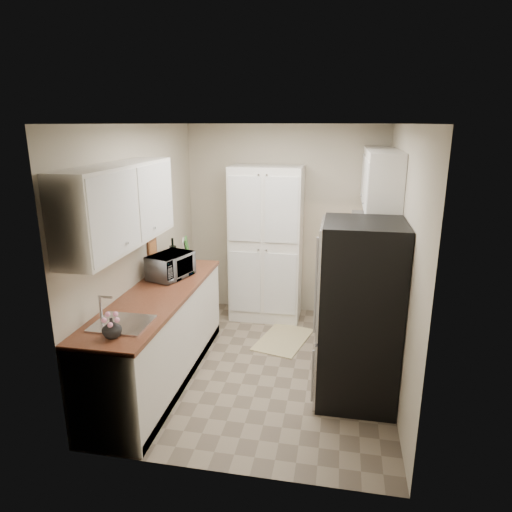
% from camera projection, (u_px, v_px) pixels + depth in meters
% --- Properties ---
extents(ground, '(3.20, 3.20, 0.00)m').
position_uv_depth(ground, '(264.00, 365.00, 4.90)').
color(ground, '#7A6B56').
rests_on(ground, ground).
extents(room_shell, '(2.64, 3.24, 2.52)m').
position_uv_depth(room_shell, '(263.00, 217.00, 4.44)').
color(room_shell, '#BFB29A').
rests_on(room_shell, ground).
extents(pantry_cabinet, '(0.90, 0.55, 2.00)m').
position_uv_depth(pantry_cabinet, '(266.00, 244.00, 5.90)').
color(pantry_cabinet, silver).
rests_on(pantry_cabinet, ground).
extents(base_cabinet_left, '(0.60, 2.30, 0.88)m').
position_uv_depth(base_cabinet_left, '(159.00, 338.00, 4.55)').
color(base_cabinet_left, silver).
rests_on(base_cabinet_left, ground).
extents(countertop_left, '(0.63, 2.33, 0.04)m').
position_uv_depth(countertop_left, '(157.00, 295.00, 4.42)').
color(countertop_left, brown).
rests_on(countertop_left, base_cabinet_left).
extents(base_cabinet_right, '(0.60, 0.80, 0.88)m').
position_uv_depth(base_cabinet_right, '(358.00, 294.00, 5.73)').
color(base_cabinet_right, silver).
rests_on(base_cabinet_right, ground).
extents(countertop_right, '(0.63, 0.83, 0.04)m').
position_uv_depth(countertop_right, '(360.00, 259.00, 5.60)').
color(countertop_right, brown).
rests_on(countertop_right, base_cabinet_right).
extents(electric_range, '(0.71, 0.78, 1.13)m').
position_uv_depth(electric_range, '(358.00, 317.00, 4.97)').
color(electric_range, '#B7B7BC').
rests_on(electric_range, ground).
extents(refrigerator, '(0.70, 0.72, 1.70)m').
position_uv_depth(refrigerator, '(360.00, 314.00, 4.11)').
color(refrigerator, '#B7B7BC').
rests_on(refrigerator, ground).
extents(microwave, '(0.45, 0.55, 0.26)m').
position_uv_depth(microwave, '(171.00, 266.00, 4.83)').
color(microwave, '#A6A7AB').
rests_on(microwave, countertop_left).
extents(wine_bottle, '(0.08, 0.08, 0.30)m').
position_uv_depth(wine_bottle, '(173.00, 254.00, 5.21)').
color(wine_bottle, black).
rests_on(wine_bottle, countertop_left).
extents(flower_vase, '(0.19, 0.19, 0.16)m').
position_uv_depth(flower_vase, '(112.00, 328.00, 3.49)').
color(flower_vase, beige).
rests_on(flower_vase, countertop_left).
extents(cutting_board, '(0.09, 0.24, 0.31)m').
position_uv_depth(cutting_board, '(188.00, 251.00, 5.32)').
color(cutting_board, '#377B2E').
rests_on(cutting_board, countertop_left).
extents(toaster_oven, '(0.42, 0.47, 0.23)m').
position_uv_depth(toaster_oven, '(369.00, 250.00, 5.51)').
color(toaster_oven, '#A9A9AD').
rests_on(toaster_oven, countertop_right).
extents(fruit_basket, '(0.24, 0.24, 0.09)m').
position_uv_depth(fruit_basket, '(370.00, 237.00, 5.46)').
color(fruit_basket, orange).
rests_on(fruit_basket, toaster_oven).
extents(kitchen_mat, '(0.70, 0.92, 0.01)m').
position_uv_depth(kitchen_mat, '(283.00, 339.00, 5.48)').
color(kitchen_mat, tan).
rests_on(kitchen_mat, ground).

